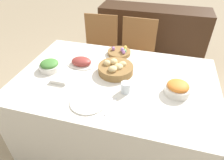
{
  "coord_description": "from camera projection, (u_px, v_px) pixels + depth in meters",
  "views": [
    {
      "loc": [
        0.33,
        -1.3,
        1.73
      ],
      "look_at": [
        -0.01,
        -0.08,
        0.79
      ],
      "focal_mm": 32.0,
      "sensor_mm": 36.0,
      "label": 1
    }
  ],
  "objects": [
    {
      "name": "ground_plane",
      "position": [
        115.0,
        135.0,
        2.11
      ],
      "size": [
        12.0,
        12.0,
        0.0
      ],
      "primitive_type": "plane",
      "color": "tan"
    },
    {
      "name": "dinner_plate",
      "position": [
        88.0,
        102.0,
        1.43
      ],
      "size": [
        0.26,
        0.26,
        0.01
      ],
      "color": "silver",
      "rests_on": "dining_table"
    },
    {
      "name": "sideboard",
      "position": [
        152.0,
        37.0,
        3.05
      ],
      "size": [
        1.55,
        0.44,
        0.88
      ],
      "color": "#3D2616",
      "rests_on": "ground"
    },
    {
      "name": "chair_far_center",
      "position": [
        136.0,
        55.0,
        2.49
      ],
      "size": [
        0.43,
        0.43,
        0.92
      ],
      "rotation": [
        0.0,
        0.0,
        -0.01
      ],
      "color": "brown",
      "rests_on": "ground"
    },
    {
      "name": "knife",
      "position": [
        109.0,
        106.0,
        1.4
      ],
      "size": [
        0.02,
        0.19,
        0.0
      ],
      "rotation": [
        0.0,
        0.0,
        -0.04
      ],
      "color": "silver",
      "rests_on": "dining_table"
    },
    {
      "name": "egg_basket",
      "position": [
        119.0,
        52.0,
        1.98
      ],
      "size": [
        0.23,
        0.23,
        0.08
      ],
      "color": "olive",
      "rests_on": "dining_table"
    },
    {
      "name": "dining_table",
      "position": [
        115.0,
        110.0,
        1.89
      ],
      "size": [
        1.66,
        1.08,
        0.75
      ],
      "color": "white",
      "rests_on": "ground"
    },
    {
      "name": "bread_basket",
      "position": [
        116.0,
        68.0,
        1.71
      ],
      "size": [
        0.3,
        0.3,
        0.11
      ],
      "color": "olive",
      "rests_on": "dining_table"
    },
    {
      "name": "ham_platter",
      "position": [
        81.0,
        62.0,
        1.83
      ],
      "size": [
        0.28,
        0.2,
        0.07
      ],
      "color": "silver",
      "rests_on": "dining_table"
    },
    {
      "name": "carrot_bowl",
      "position": [
        177.0,
        88.0,
        1.49
      ],
      "size": [
        0.19,
        0.19,
        0.1
      ],
      "color": "silver",
      "rests_on": "dining_table"
    },
    {
      "name": "butter_dish",
      "position": [
        60.0,
        80.0,
        1.62
      ],
      "size": [
        0.13,
        0.08,
        0.03
      ],
      "color": "silver",
      "rests_on": "dining_table"
    },
    {
      "name": "chair_far_left",
      "position": [
        100.0,
        50.0,
        2.59
      ],
      "size": [
        0.45,
        0.45,
        0.92
      ],
      "rotation": [
        0.0,
        0.0,
        0.07
      ],
      "color": "brown",
      "rests_on": "ground"
    },
    {
      "name": "drinking_cup",
      "position": [
        126.0,
        87.0,
        1.5
      ],
      "size": [
        0.07,
        0.07,
        0.09
      ],
      "color": "silver",
      "rests_on": "dining_table"
    },
    {
      "name": "fork",
      "position": [
        68.0,
        98.0,
        1.46
      ],
      "size": [
        0.02,
        0.19,
        0.0
      ],
      "rotation": [
        0.0,
        0.0,
        -0.04
      ],
      "color": "silver",
      "rests_on": "dining_table"
    },
    {
      "name": "spoon",
      "position": [
        113.0,
        107.0,
        1.39
      ],
      "size": [
        0.02,
        0.19,
        0.0
      ],
      "rotation": [
        0.0,
        0.0,
        0.04
      ],
      "color": "silver",
      "rests_on": "dining_table"
    },
    {
      "name": "green_salad_bowl",
      "position": [
        50.0,
        65.0,
        1.75
      ],
      "size": [
        0.18,
        0.18,
        0.09
      ],
      "color": "silver",
      "rests_on": "dining_table"
    }
  ]
}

